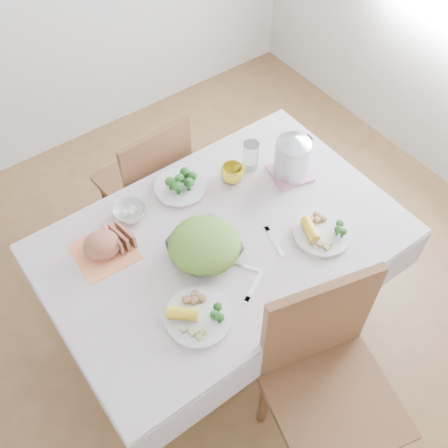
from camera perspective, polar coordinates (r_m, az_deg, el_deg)
floor at (r=2.88m, az=-0.09°, el=-10.60°), size 3.60×3.60×0.00m
dining_table at (r=2.55m, az=-0.10°, el=-6.69°), size 1.40×0.90×0.75m
tablecloth at (r=2.24m, az=-0.11°, el=-1.58°), size 1.50×1.00×0.01m
chair_near at (r=2.25m, az=11.63°, el=-18.92°), size 0.58×0.58×1.05m
chair_far at (r=2.89m, az=-8.89°, el=4.86°), size 0.44×0.44×0.92m
salad_bowl at (r=2.15m, az=-2.11°, el=-2.78°), size 0.29×0.29×0.07m
dinner_plate_left at (r=2.02m, az=-2.78°, el=-10.06°), size 0.35×0.35×0.02m
dinner_plate_right at (r=2.27m, az=10.61°, el=-0.97°), size 0.36×0.36×0.02m
broccoli_plate at (r=2.41m, az=-4.77°, el=3.97°), size 0.31×0.31×0.02m
napkin at (r=2.24m, az=-12.92°, el=-2.96°), size 0.25×0.25×0.00m
bread_loaf at (r=2.20m, az=-13.17°, el=-2.12°), size 0.19×0.18×0.09m
fruit_bowl at (r=2.33m, az=-10.21°, el=1.28°), size 0.19×0.19×0.05m
yellow_mug at (r=2.42m, az=0.91°, el=5.53°), size 0.14×0.14×0.08m
glass_tumbler at (r=2.47m, az=2.92°, el=7.34°), size 0.10×0.10×0.14m
pink_tray at (r=2.49m, az=7.17°, el=5.54°), size 0.21×0.21×0.01m
electric_kettle at (r=2.41m, az=7.43°, el=7.40°), size 0.18×0.18×0.22m
fork_left at (r=2.15m, az=2.32°, el=-4.61°), size 0.11×0.15×0.00m
fork_right at (r=2.23m, az=5.51°, el=-1.85°), size 0.06×0.17×0.00m
knife at (r=2.10m, az=3.36°, el=-6.70°), size 0.16×0.09×0.00m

